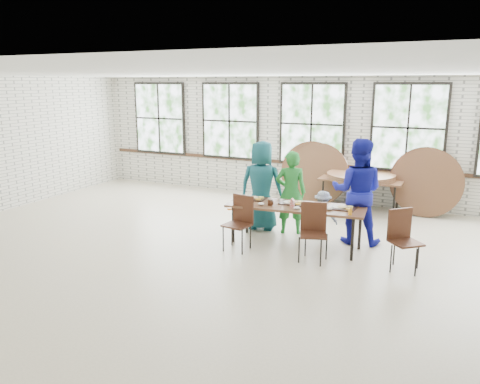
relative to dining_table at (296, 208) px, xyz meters
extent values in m
plane|color=beige|center=(-0.76, -1.08, -0.69)|extent=(12.00, 12.00, 0.00)
plane|color=white|center=(-0.76, -1.08, 2.31)|extent=(12.00, 12.00, 0.00)
plane|color=silver|center=(-0.76, 3.42, 0.81)|extent=(12.00, 0.00, 12.00)
cube|color=#422819|center=(-0.76, 3.39, 0.21)|extent=(11.80, 0.05, 0.08)
cube|color=black|center=(-5.16, 3.36, 1.19)|extent=(1.62, 0.05, 1.97)
cube|color=white|center=(-5.16, 3.32, 1.19)|extent=(1.50, 0.01, 1.85)
cube|color=black|center=(-2.96, 3.36, 1.19)|extent=(1.62, 0.05, 1.97)
cube|color=white|center=(-2.96, 3.32, 1.19)|extent=(1.50, 0.01, 1.85)
cube|color=black|center=(-0.76, 3.36, 1.19)|extent=(1.62, 0.05, 1.97)
cube|color=white|center=(-0.76, 3.32, 1.19)|extent=(1.50, 0.01, 1.85)
cube|color=black|center=(1.44, 3.36, 1.19)|extent=(1.62, 0.05, 1.97)
cube|color=white|center=(1.44, 3.32, 1.19)|extent=(1.50, 0.01, 1.85)
cube|color=brown|center=(0.00, 0.00, 0.03)|extent=(2.47, 1.04, 0.04)
cylinder|color=black|center=(-1.08, -0.30, -0.34)|extent=(0.05, 0.05, 0.70)
cylinder|color=black|center=(-1.08, 0.30, -0.34)|extent=(0.05, 0.05, 0.70)
cylinder|color=black|center=(1.08, -0.30, -0.34)|extent=(0.05, 0.05, 0.70)
cylinder|color=black|center=(1.08, 0.30, -0.34)|extent=(0.05, 0.05, 0.70)
cube|color=#442416|center=(-0.83, -0.66, -0.24)|extent=(0.48, 0.46, 0.03)
cube|color=#442416|center=(-0.80, -0.47, 0.01)|extent=(0.42, 0.10, 0.50)
cylinder|color=black|center=(-1.01, -0.83, -0.47)|extent=(0.02, 0.02, 0.44)
cylinder|color=black|center=(-1.01, -0.49, -0.47)|extent=(0.02, 0.02, 0.44)
cylinder|color=black|center=(-0.65, -0.83, -0.47)|extent=(0.02, 0.02, 0.44)
cylinder|color=black|center=(-0.65, -0.49, -0.47)|extent=(0.02, 0.02, 0.44)
cube|color=#442416|center=(0.51, -0.60, -0.24)|extent=(0.52, 0.51, 0.03)
cube|color=#442416|center=(0.45, -0.42, 0.01)|extent=(0.41, 0.16, 0.50)
cylinder|color=black|center=(0.33, -0.77, -0.47)|extent=(0.02, 0.02, 0.44)
cylinder|color=black|center=(0.33, -0.43, -0.47)|extent=(0.02, 0.02, 0.44)
cylinder|color=black|center=(0.69, -0.77, -0.47)|extent=(0.02, 0.02, 0.44)
cylinder|color=black|center=(0.69, -0.43, -0.47)|extent=(0.02, 0.02, 0.44)
cube|color=#442416|center=(1.91, -0.37, -0.24)|extent=(0.58, 0.58, 0.03)
cube|color=#442416|center=(1.78, -0.23, 0.01)|extent=(0.33, 0.30, 0.50)
cylinder|color=black|center=(1.73, -0.54, -0.47)|extent=(0.02, 0.02, 0.44)
cylinder|color=black|center=(1.73, -0.20, -0.47)|extent=(0.02, 0.02, 0.44)
cylinder|color=black|center=(2.09, -0.54, -0.47)|extent=(0.02, 0.02, 0.44)
cylinder|color=black|center=(2.09, -0.20, -0.47)|extent=(0.02, 0.02, 0.44)
imported|color=#1A5A64|center=(-0.93, 0.65, 0.19)|extent=(0.93, 0.68, 1.76)
imported|color=#217C2C|center=(-0.32, 0.65, 0.11)|extent=(0.69, 0.57, 1.61)
imported|color=#152944|center=(0.31, 0.65, -0.24)|extent=(0.61, 0.39, 0.89)
imported|color=#161A9C|center=(0.93, 0.65, 0.26)|extent=(0.99, 0.81, 1.90)
cube|color=brown|center=(0.57, 2.83, 0.03)|extent=(1.80, 0.76, 0.04)
cylinder|color=black|center=(-0.21, 2.55, -0.34)|extent=(0.04, 0.04, 0.70)
cylinder|color=black|center=(-0.21, 3.10, -0.34)|extent=(0.04, 0.04, 0.70)
cylinder|color=black|center=(1.35, 2.55, -0.34)|extent=(0.04, 0.04, 0.70)
cylinder|color=black|center=(1.35, 3.10, -0.34)|extent=(0.04, 0.04, 0.70)
cube|color=black|center=(-0.86, 0.11, 0.06)|extent=(0.44, 0.33, 0.02)
cube|color=black|center=(-0.09, 0.10, 0.06)|extent=(0.44, 0.33, 0.02)
cube|color=black|center=(0.79, 0.14, 0.06)|extent=(0.44, 0.33, 0.02)
cylinder|color=black|center=(-0.41, -0.18, 0.10)|extent=(0.09, 0.09, 0.09)
cube|color=red|center=(-0.01, -0.16, 0.11)|extent=(0.06, 0.06, 0.11)
cylinder|color=#1625A8|center=(0.28, -0.09, 0.10)|extent=(0.07, 0.07, 0.10)
cylinder|color=orange|center=(1.00, -0.19, 0.11)|extent=(0.07, 0.07, 0.11)
cylinder|color=white|center=(0.39, -0.19, 0.10)|extent=(0.17, 0.17, 0.10)
ellipsoid|color=white|center=(-0.56, -0.25, 0.08)|extent=(0.11, 0.11, 0.05)
ellipsoid|color=white|center=(0.10, -0.23, 0.08)|extent=(0.11, 0.11, 0.05)
ellipsoid|color=white|center=(0.61, -0.04, 0.08)|extent=(0.11, 0.11, 0.05)
cylinder|color=brown|center=(0.57, 2.83, 0.07)|extent=(1.50, 1.50, 0.04)
cylinder|color=brown|center=(0.57, 2.83, 0.12)|extent=(1.50, 1.50, 0.04)
cylinder|color=brown|center=(0.57, 2.83, 0.16)|extent=(1.50, 1.50, 0.04)
cylinder|color=brown|center=(-0.68, 3.14, 0.05)|extent=(1.50, 0.34, 1.48)
cylinder|color=brown|center=(-0.50, 3.04, 0.05)|extent=(1.50, 0.45, 1.45)
cylinder|color=brown|center=(1.89, 3.14, 0.05)|extent=(1.50, 0.25, 1.49)
cylinder|color=brown|center=(1.94, 3.04, 0.05)|extent=(1.50, 0.35, 1.48)
camera|label=1|loc=(2.52, -7.60, 2.15)|focal=35.00mm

